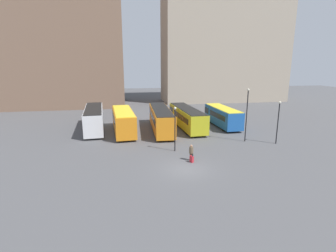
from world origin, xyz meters
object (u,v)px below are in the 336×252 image
object	(u,v)px
bus_4	(222,116)
lamp_post_1	(247,111)
bus_2	(161,118)
bus_3	(187,117)
lamp_post_0	(278,119)
lamp_post_2	(175,125)
suitcase	(192,159)
bus_1	(123,121)
bus_0	(94,118)
traveler	(191,151)

from	to	relation	value
bus_4	lamp_post_1	size ratio (longest dim) A/B	1.43
bus_2	bus_3	size ratio (longest dim) A/B	1.04
bus_3	lamp_post_0	xyz separation A→B (m)	(8.54, -9.66, 1.42)
lamp_post_0	lamp_post_2	xyz separation A→B (m)	(-12.39, -0.59, -0.11)
suitcase	lamp_post_0	world-z (taller)	lamp_post_0
bus_2	bus_3	distance (m)	4.09
bus_1	lamp_post_2	world-z (taller)	lamp_post_2
bus_0	bus_2	bearing A→B (deg)	-105.94
bus_2	traveler	xyz separation A→B (m)	(1.15, -12.38, -0.76)
lamp_post_1	lamp_post_2	bearing A→B (deg)	-167.00
bus_2	lamp_post_1	world-z (taller)	lamp_post_1
bus_0	bus_4	distance (m)	18.94
bus_2	lamp_post_0	size ratio (longest dim) A/B	2.45
bus_4	lamp_post_1	distance (m)	8.46
bus_2	lamp_post_0	bearing A→B (deg)	-122.60
lamp_post_2	bus_1	bearing A→B (deg)	121.10
bus_1	lamp_post_1	xyz separation A→B (m)	(14.57, -6.81, 2.04)
bus_4	bus_2	bearing A→B (deg)	93.95
bus_3	bus_4	distance (m)	5.58
bus_4	lamp_post_2	world-z (taller)	lamp_post_2
traveler	lamp_post_1	xyz separation A→B (m)	(8.17, 5.16, 2.78)
bus_0	lamp_post_1	size ratio (longest dim) A/B	1.78
suitcase	lamp_post_1	bearing A→B (deg)	-75.55
bus_4	lamp_post_0	bearing A→B (deg)	-164.74
bus_0	bus_1	size ratio (longest dim) A/B	1.14
lamp_post_1	traveler	bearing A→B (deg)	-147.74
lamp_post_0	lamp_post_2	world-z (taller)	lamp_post_0
suitcase	lamp_post_0	size ratio (longest dim) A/B	0.18
traveler	bus_3	bearing A→B (deg)	-32.09
bus_1	traveler	world-z (taller)	bus_1
traveler	lamp_post_0	distance (m)	12.12
bus_4	lamp_post_0	distance (m)	10.25
bus_0	traveler	world-z (taller)	bus_0
bus_2	traveler	size ratio (longest dim) A/B	7.75
suitcase	bus_1	bearing A→B (deg)	6.81
bus_1	bus_3	size ratio (longest dim) A/B	0.84
lamp_post_2	lamp_post_1	bearing A→B (deg)	13.00
bus_3	lamp_post_1	world-z (taller)	lamp_post_1
lamp_post_0	suitcase	bearing A→B (deg)	-160.16
bus_2	lamp_post_2	xyz separation A→B (m)	(0.14, -9.34, 1.20)
bus_2	traveler	bearing A→B (deg)	-172.34
bus_2	lamp_post_1	size ratio (longest dim) A/B	1.93
bus_3	lamp_post_1	xyz separation A→B (m)	(5.34, -8.13, 2.13)
lamp_post_1	bus_3	bearing A→B (deg)	123.30
bus_0	traveler	size ratio (longest dim) A/B	7.14
bus_1	bus_3	xyz separation A→B (m)	(9.24, 1.31, -0.09)
suitcase	bus_3	bearing A→B (deg)	-31.97
bus_0	bus_2	xyz separation A→B (m)	(9.35, -1.98, -0.01)
lamp_post_0	lamp_post_2	size ratio (longest dim) A/B	1.04
bus_3	bus_1	bearing A→B (deg)	95.45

